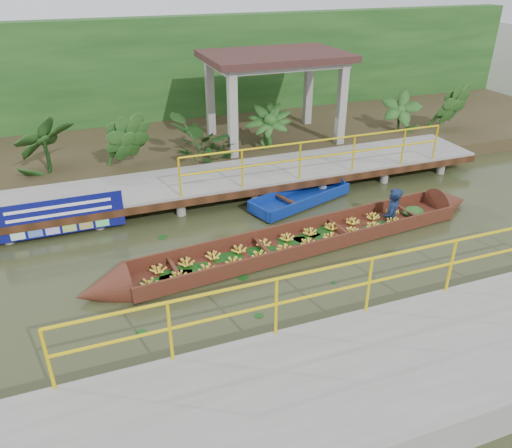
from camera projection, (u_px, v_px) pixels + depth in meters
name	position (u px, v px, depth m)	size (l,w,h in m)	color
ground	(255.00, 260.00, 10.75)	(80.00, 80.00, 0.00)	#2F351A
land_strip	(178.00, 144.00, 16.85)	(30.00, 8.00, 0.45)	#342A1A
far_dock	(211.00, 181.00, 13.36)	(16.00, 2.06, 1.66)	gray
near_dock	(416.00, 371.00, 7.44)	(18.00, 2.40, 1.73)	gray
pavilion	(275.00, 65.00, 15.57)	(4.40, 3.00, 3.00)	gray
foliage_backdrop	(159.00, 76.00, 18.08)	(30.00, 0.80, 4.00)	#153C13
vendor_boat	(315.00, 234.00, 11.31)	(9.91, 1.90, 2.10)	#3C1A10
moored_blue_boat	(321.00, 191.00, 13.63)	(3.43, 1.88, 0.80)	navy
blue_banner	(61.00, 216.00, 11.36)	(2.81, 0.04, 0.88)	#0B0E5E
tropical_plants	(262.00, 125.00, 15.22)	(14.30, 1.30, 1.63)	#153C13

